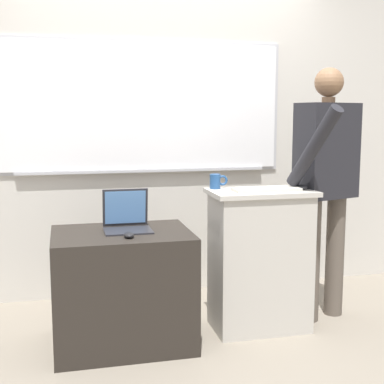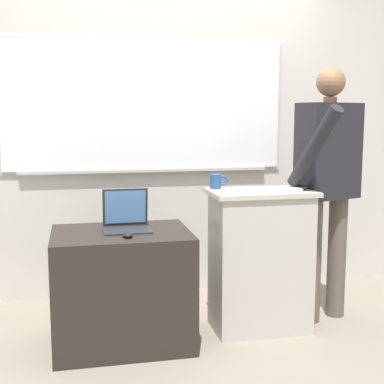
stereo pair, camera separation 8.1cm
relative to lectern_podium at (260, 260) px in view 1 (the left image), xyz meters
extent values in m
plane|color=gray|center=(-0.49, -0.31, -0.47)|extent=(30.00, 30.00, 0.00)
cube|color=beige|center=(-0.49, 0.97, 0.91)|extent=(6.40, 0.12, 2.76)
cube|color=#B7B7BC|center=(-0.64, 0.90, 1.01)|extent=(2.22, 0.02, 1.01)
cube|color=white|center=(-0.64, 0.90, 1.01)|extent=(2.17, 0.02, 0.96)
cube|color=#B7B7BC|center=(-0.64, 0.88, 0.52)|extent=(1.95, 0.04, 0.02)
cube|color=#BCB7AD|center=(0.00, 0.00, -0.02)|extent=(0.62, 0.38, 0.91)
cube|color=#BCB7AD|center=(0.00, 0.00, 0.45)|extent=(0.68, 0.41, 0.03)
cube|color=#28231E|center=(-0.92, -0.03, -0.12)|extent=(0.84, 0.64, 0.71)
cylinder|color=brown|center=(0.39, 0.05, -0.04)|extent=(0.13, 0.13, 0.86)
cylinder|color=brown|center=(0.61, 0.12, -0.04)|extent=(0.13, 0.13, 0.86)
cube|color=#232328|center=(0.50, 0.08, 0.71)|extent=(0.47, 0.34, 0.65)
cylinder|color=#8C6647|center=(0.50, 0.08, 1.05)|extent=(0.09, 0.09, 0.04)
sphere|color=#8C6647|center=(0.50, 0.08, 1.17)|extent=(0.19, 0.19, 0.19)
cylinder|color=#232328|center=(0.28, -0.18, 0.75)|extent=(0.21, 0.45, 0.54)
cylinder|color=#232328|center=(0.73, 0.15, 0.69)|extent=(0.08, 0.08, 0.61)
cube|color=#28282D|center=(-0.88, -0.02, 0.25)|extent=(0.29, 0.22, 0.01)
cube|color=#28282D|center=(-0.88, 0.11, 0.37)|extent=(0.29, 0.05, 0.24)
cube|color=#598CCC|center=(-0.88, 0.10, 0.37)|extent=(0.26, 0.04, 0.21)
cube|color=beige|center=(0.02, -0.05, 0.48)|extent=(0.43, 0.15, 0.02)
ellipsoid|color=black|center=(-0.89, -0.19, 0.26)|extent=(0.06, 0.10, 0.03)
ellipsoid|color=black|center=(0.27, -0.04, 0.48)|extent=(0.06, 0.10, 0.03)
cylinder|color=#234C84|center=(-0.27, 0.14, 0.52)|extent=(0.07, 0.07, 0.10)
torus|color=#234C84|center=(-0.22, 0.14, 0.52)|extent=(0.07, 0.02, 0.07)
camera|label=1|loc=(-1.25, -3.25, 0.95)|focal=50.00mm
camera|label=2|loc=(-1.17, -3.27, 0.95)|focal=50.00mm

